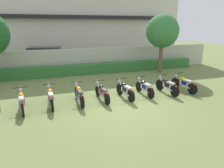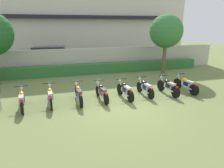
{
  "view_description": "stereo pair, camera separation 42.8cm",
  "coord_description": "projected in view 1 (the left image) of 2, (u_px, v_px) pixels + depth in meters",
  "views": [
    {
      "loc": [
        -3.13,
        -8.03,
        3.7
      ],
      "look_at": [
        0.0,
        1.43,
        0.73
      ],
      "focal_mm": 31.81,
      "sensor_mm": 36.0,
      "label": 1
    },
    {
      "loc": [
        -2.73,
        -8.16,
        3.7
      ],
      "look_at": [
        0.0,
        1.43,
        0.73
      ],
      "focal_mm": 31.81,
      "sensor_mm": 36.0,
      "label": 2
    }
  ],
  "objects": [
    {
      "name": "ground",
      "position": [
        122.0,
        107.0,
        9.31
      ],
      "size": [
        60.0,
        60.0,
        0.0
      ],
      "primitive_type": "plane",
      "color": "olive"
    },
    {
      "name": "motorcycle_in_row_1",
      "position": [
        51.0,
        97.0,
        9.32
      ],
      "size": [
        0.6,
        1.93,
        0.97
      ],
      "rotation": [
        0.0,
        0.0,
        1.62
      ],
      "color": "black",
      "rests_on": "ground"
    },
    {
      "name": "building",
      "position": [
        72.0,
        20.0,
        22.69
      ],
      "size": [
        23.94,
        6.5,
        8.42
      ],
      "color": "beige",
      "rests_on": "ground"
    },
    {
      "name": "hedge_row",
      "position": [
        90.0,
        69.0,
        15.56
      ],
      "size": [
        18.2,
        0.7,
        0.79
      ],
      "primitive_type": "cube",
      "color": "#337033",
      "rests_on": "ground"
    },
    {
      "name": "motorcycle_in_row_7",
      "position": [
        184.0,
        83.0,
        11.46
      ],
      "size": [
        0.6,
        1.95,
        0.97
      ],
      "rotation": [
        0.0,
        0.0,
        1.7
      ],
      "color": "black",
      "rests_on": "ground"
    },
    {
      "name": "tree_far_side",
      "position": [
        162.0,
        31.0,
        15.24
      ],
      "size": [
        2.52,
        2.52,
        4.51
      ],
      "color": "brown",
      "rests_on": "ground"
    },
    {
      "name": "motorcycle_in_row_2",
      "position": [
        79.0,
        94.0,
        9.66
      ],
      "size": [
        0.6,
        1.95,
        0.98
      ],
      "rotation": [
        0.0,
        0.0,
        1.61
      ],
      "color": "black",
      "rests_on": "ground"
    },
    {
      "name": "motorcycle_in_row_3",
      "position": [
        102.0,
        92.0,
        10.04
      ],
      "size": [
        0.6,
        1.88,
        0.94
      ],
      "rotation": [
        0.0,
        0.0,
        1.67
      ],
      "color": "black",
      "rests_on": "ground"
    },
    {
      "name": "compound_wall",
      "position": [
        88.0,
        60.0,
        16.04
      ],
      "size": [
        22.75,
        0.3,
        1.92
      ],
      "primitive_type": "cube",
      "color": "#BCB7A8",
      "rests_on": "ground"
    },
    {
      "name": "motorcycle_in_row_5",
      "position": [
        145.0,
        87.0,
        10.83
      ],
      "size": [
        0.6,
        1.81,
        0.95
      ],
      "rotation": [
        0.0,
        0.0,
        1.65
      ],
      "color": "black",
      "rests_on": "ground"
    },
    {
      "name": "parked_car",
      "position": [
        47.0,
        58.0,
        17.55
      ],
      "size": [
        4.71,
        2.57,
        1.89
      ],
      "rotation": [
        0.0,
        0.0,
        -0.13
      ],
      "color": "silver",
      "rests_on": "ground"
    },
    {
      "name": "motorcycle_in_row_0",
      "position": [
        22.0,
        101.0,
        8.81
      ],
      "size": [
        0.6,
        1.9,
        0.97
      ],
      "rotation": [
        0.0,
        0.0,
        1.69
      ],
      "color": "black",
      "rests_on": "ground"
    },
    {
      "name": "motorcycle_in_row_4",
      "position": [
        125.0,
        90.0,
        10.32
      ],
      "size": [
        0.6,
        1.83,
        0.97
      ],
      "rotation": [
        0.0,
        0.0,
        1.7
      ],
      "color": "black",
      "rests_on": "ground"
    },
    {
      "name": "motorcycle_in_row_6",
      "position": [
        167.0,
        86.0,
        11.05
      ],
      "size": [
        0.6,
        1.92,
        0.98
      ],
      "rotation": [
        0.0,
        0.0,
        1.68
      ],
      "color": "black",
      "rests_on": "ground"
    }
  ]
}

